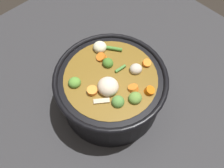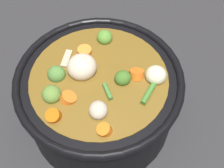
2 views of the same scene
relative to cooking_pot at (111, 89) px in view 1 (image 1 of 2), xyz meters
name	(u,v)px [view 1 (image 1 of 2)]	position (x,y,z in m)	size (l,w,h in m)	color
ground_plane	(111,101)	(0.00, 0.00, -0.07)	(1.10, 1.10, 0.00)	#2D2D30
cooking_pot	(111,89)	(0.00, 0.00, 0.00)	(0.29, 0.29, 0.16)	black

